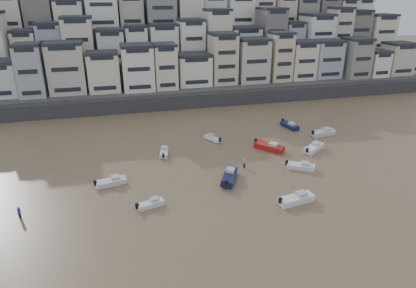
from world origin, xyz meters
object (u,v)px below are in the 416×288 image
object	(u,v)px
boat_i	(290,125)
boat_k	(111,181)
boat_b	(301,166)
boat_g	(323,132)
person_pink	(244,163)
boat_e	(269,146)
boat_f	(164,151)
person_blue	(19,212)
boat_h	(213,138)
boat_c	(229,176)
boat_j	(151,203)
boat_a	(296,198)
boat_d	(314,147)

from	to	relation	value
boat_i	boat_k	size ratio (longest dim) A/B	1.07
boat_b	boat_g	distance (m)	18.00
person_pink	boat_e	bearing A→B (deg)	40.26
boat_f	person_blue	size ratio (longest dim) A/B	2.66
boat_h	person_pink	bearing A→B (deg)	160.53
boat_c	boat_e	distance (m)	14.78
boat_i	boat_j	world-z (taller)	boat_i
boat_g	boat_j	xyz separation A→B (m)	(-37.77, -18.85, -0.21)
boat_e	boat_g	size ratio (longest dim) A/B	1.10
boat_k	boat_a	bearing A→B (deg)	-36.78
boat_g	boat_j	distance (m)	42.21
boat_e	person_blue	size ratio (longest dim) A/B	3.61
boat_c	boat_e	world-z (taller)	boat_e
boat_a	boat_b	world-z (taller)	boat_a
boat_h	person_pink	size ratio (longest dim) A/B	2.48
boat_h	boat_a	bearing A→B (deg)	163.55
person_blue	boat_d	bearing A→B (deg)	12.28
boat_e	person_pink	size ratio (longest dim) A/B	3.61
boat_e	boat_g	distance (m)	14.58
boat_c	boat_g	distance (m)	28.66
boat_b	boat_h	world-z (taller)	boat_b
person_pink	boat_j	bearing A→B (deg)	-152.89
boat_a	boat_g	world-z (taller)	boat_a
boat_i	person_pink	xyz separation A→B (m)	(-16.33, -16.34, 0.14)
boat_f	boat_k	distance (m)	13.49
boat_d	boat_j	xyz separation A→B (m)	(-31.78, -12.11, -0.22)
boat_b	person_blue	size ratio (longest dim) A/B	2.86
boat_g	boat_c	bearing A→B (deg)	-158.63
boat_c	boat_i	world-z (taller)	boat_c
boat_j	boat_a	bearing A→B (deg)	-27.74
boat_h	boat_b	bearing A→B (deg)	-174.01
boat_e	boat_d	bearing A→B (deg)	35.78
boat_b	boat_k	size ratio (longest dim) A/B	1.00
boat_g	person_pink	world-z (taller)	person_pink
boat_a	boat_f	distance (m)	26.45
boat_j	boat_k	world-z (taller)	boat_k
boat_a	boat_c	distance (m)	11.25
boat_d	boat_k	distance (m)	37.20
boat_d	boat_b	bearing A→B (deg)	-167.59
boat_b	boat_k	distance (m)	30.94
boat_d	boat_i	distance (m)	12.86
boat_i	person_pink	distance (m)	23.10
boat_f	person_pink	distance (m)	15.15
boat_f	boat_j	xyz separation A→B (m)	(-4.39, -17.33, -0.06)
boat_k	boat_i	bearing A→B (deg)	12.53
person_blue	boat_e	bearing A→B (deg)	17.77
boat_f	boat_g	bearing A→B (deg)	-75.63
boat_j	boat_e	bearing A→B (deg)	15.13
boat_a	boat_g	bearing A→B (deg)	43.02
boat_j	boat_h	bearing A→B (deg)	39.46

